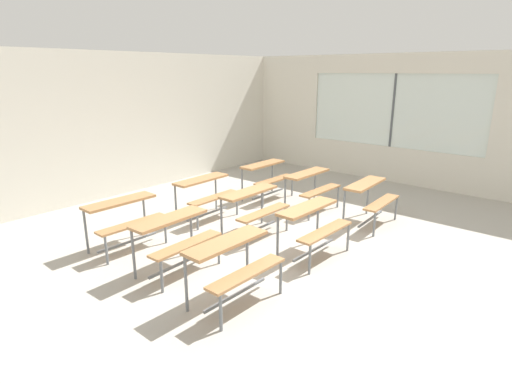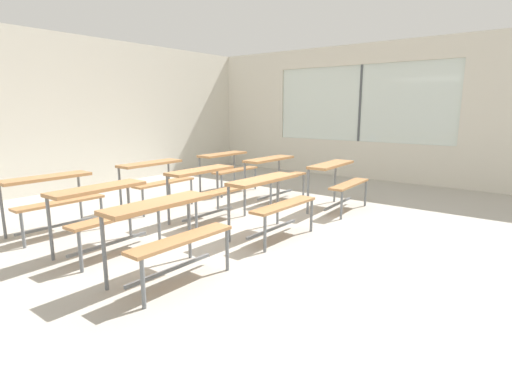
{
  "view_description": "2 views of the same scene",
  "coord_description": "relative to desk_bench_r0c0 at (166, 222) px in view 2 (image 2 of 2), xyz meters",
  "views": [
    {
      "loc": [
        -4.56,
        -3.44,
        2.61
      ],
      "look_at": [
        0.21,
        0.66,
        0.75
      ],
      "focal_mm": 28.78,
      "sensor_mm": 36.0,
      "label": 1
    },
    {
      "loc": [
        -3.8,
        -3.3,
        1.6
      ],
      "look_at": [
        0.32,
        -0.11,
        0.5
      ],
      "focal_mm": 28.0,
      "sensor_mm": 36.0,
      "label": 2
    }
  ],
  "objects": [
    {
      "name": "desk_bench_r1c1",
      "position": [
        1.69,
        1.16,
        0.0
      ],
      "size": [
        1.1,
        0.59,
        0.74
      ],
      "rotation": [
        0.0,
        0.0,
        0.0
      ],
      "color": "#A87547",
      "rests_on": "ground"
    },
    {
      "name": "wall_back",
      "position": [
        1.49,
        4.96,
        0.94
      ],
      "size": [
        10.0,
        0.12,
        3.0
      ],
      "primitive_type": "cube",
      "color": "silver",
      "rests_on": "ground"
    },
    {
      "name": "desk_bench_r0c0",
      "position": [
        0.0,
        0.0,
        0.0
      ],
      "size": [
        1.11,
        0.61,
        0.74
      ],
      "rotation": [
        0.0,
        0.0,
        -0.02
      ],
      "color": "#A87547",
      "rests_on": "ground"
    },
    {
      "name": "desk_bench_r2c0",
      "position": [
        0.04,
        2.3,
        0.0
      ],
      "size": [
        1.11,
        0.6,
        0.74
      ],
      "rotation": [
        0.0,
        0.0,
        -0.01
      ],
      "color": "#A87547",
      "rests_on": "ground"
    },
    {
      "name": "desk_bench_r2c2",
      "position": [
        3.41,
        2.29,
        0.0
      ],
      "size": [
        1.1,
        0.6,
        0.74
      ],
      "rotation": [
        0.0,
        0.0,
        0.0
      ],
      "color": "#A87547",
      "rests_on": "ground"
    },
    {
      "name": "wall_right",
      "position": [
        6.49,
        0.33,
        0.88
      ],
      "size": [
        0.12,
        9.0,
        3.0
      ],
      "color": "silver",
      "rests_on": "ground"
    },
    {
      "name": "desk_bench_r1c2",
      "position": [
        3.36,
        1.14,
        0.0
      ],
      "size": [
        1.11,
        0.61,
        0.74
      ],
      "rotation": [
        0.0,
        0.0,
        -0.02
      ],
      "color": "#A87547",
      "rests_on": "ground"
    },
    {
      "name": "desk_bench_r0c1",
      "position": [
        1.65,
        -0.01,
        0.0
      ],
      "size": [
        1.11,
        0.61,
        0.74
      ],
      "rotation": [
        0.0,
        0.0,
        -0.02
      ],
      "color": "#A87547",
      "rests_on": "ground"
    },
    {
      "name": "desk_bench_r2c1",
      "position": [
        1.73,
        2.34,
        0.0
      ],
      "size": [
        1.11,
        0.61,
        0.74
      ],
      "rotation": [
        0.0,
        0.0,
        0.02
      ],
      "color": "#A87547",
      "rests_on": "ground"
    },
    {
      "name": "ground",
      "position": [
        1.49,
        0.46,
        -0.59
      ],
      "size": [
        10.0,
        9.0,
        0.05
      ],
      "primitive_type": "cube",
      "color": "#ADA89E"
    },
    {
      "name": "desk_bench_r0c2",
      "position": [
        3.4,
        -0.05,
        0.0
      ],
      "size": [
        1.13,
        0.64,
        0.74
      ],
      "rotation": [
        0.0,
        0.0,
        0.05
      ],
      "color": "#A87547",
      "rests_on": "ground"
    },
    {
      "name": "desk_bench_r1c0",
      "position": [
        0.06,
        1.12,
        0.0
      ],
      "size": [
        1.12,
        0.63,
        0.74
      ],
      "rotation": [
        0.0,
        0.0,
        0.03
      ],
      "color": "#A87547",
      "rests_on": "ground"
    }
  ]
}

